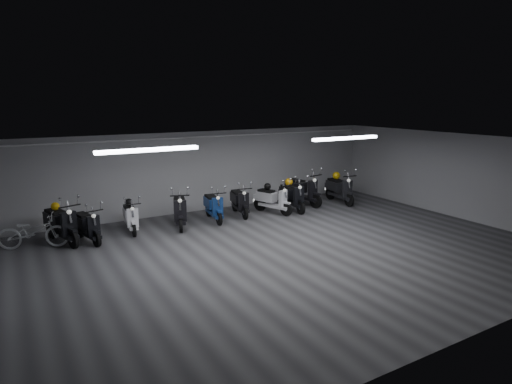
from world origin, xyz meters
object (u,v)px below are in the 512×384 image
scooter_0 (61,218)px  scooter_4 (214,202)px  scooter_1 (87,221)px  helmet_0 (267,186)px  scooter_9 (340,185)px  scooter_2 (130,212)px  scooter_7 (292,192)px  scooter_5 (240,197)px  scooter_6 (273,195)px  helmet_3 (129,202)px  scooter_3 (180,205)px  helmet_2 (289,182)px  helmet_1 (336,176)px  bicycle (33,228)px  scooter_8 (302,185)px  helmet_4 (55,206)px

scooter_0 → scooter_4: size_ratio=1.13×
scooter_1 → helmet_0: 6.01m
scooter_1 → scooter_9: 9.09m
scooter_2 → scooter_7: (5.61, -0.33, 0.08)m
scooter_1 → scooter_5: bearing=-9.4°
scooter_4 → helmet_0: (2.08, 0.05, 0.29)m
scooter_6 → helmet_3: scooter_6 is taller
scooter_1 → scooter_6: scooter_6 is taller
scooter_2 → helmet_3: scooter_2 is taller
scooter_3 → helmet_2: size_ratio=6.68×
scooter_1 → helmet_2: 6.93m
scooter_3 → scooter_4: scooter_3 is taller
helmet_0 → helmet_1: size_ratio=0.84×
scooter_6 → bicycle: 7.41m
scooter_0 → bicycle: 0.72m
scooter_8 → helmet_3: scooter_8 is taller
helmet_2 → scooter_1: bearing=-177.7°
helmet_0 → bicycle: bearing=-179.6°
scooter_8 → scooter_3: bearing=172.8°
scooter_5 → helmet_3: 3.68m
scooter_6 → bicycle: (-7.41, 0.17, -0.08)m
scooter_0 → helmet_4: (-0.08, 0.25, 0.29)m
scooter_5 → bicycle: bearing=-168.1°
scooter_5 → helmet_2: size_ratio=6.09×
scooter_0 → scooter_4: scooter_0 is taller
scooter_8 → helmet_0: 1.72m
scooter_3 → helmet_0: size_ratio=7.67×
scooter_7 → helmet_1: (2.24, 0.27, 0.34)m
scooter_4 → helmet_4: (-4.62, 0.31, 0.37)m
scooter_2 → helmet_4: (-1.99, 0.16, 0.41)m
scooter_7 → helmet_2: size_ratio=6.51×
scooter_1 → scooter_8: 7.70m
scooter_0 → scooter_6: bearing=-20.2°
scooter_8 → helmet_0: size_ratio=8.17×
scooter_6 → helmet_0: bearing=90.0°
helmet_3 → scooter_5: bearing=-3.0°
scooter_8 → helmet_4: (-8.40, 0.01, 0.26)m
scooter_9 → helmet_3: scooter_9 is taller
scooter_6 → helmet_2: (0.83, 0.25, 0.34)m
scooter_5 → helmet_3: bearing=-172.8°
helmet_4 → helmet_1: bearing=-1.3°
scooter_1 → scooter_4: (3.91, 0.20, 0.02)m
scooter_7 → scooter_3: bearing=-175.8°
scooter_6 → scooter_7: size_ratio=0.95×
scooter_9 → scooter_8: bearing=168.1°
helmet_3 → scooter_8: bearing=-0.6°
bicycle → scooter_3: bearing=-74.1°
scooter_9 → scooter_7: bearing=-173.2°
scooter_3 → bicycle: bearing=-162.7°
scooter_2 → scooter_9: (7.82, -0.32, 0.11)m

